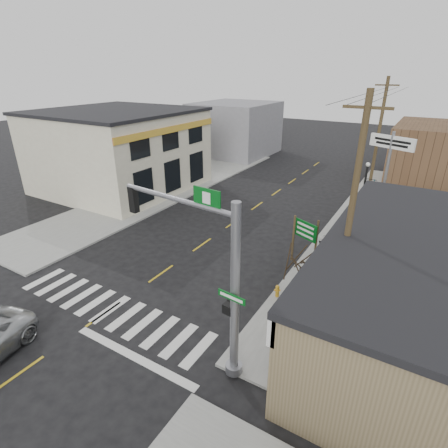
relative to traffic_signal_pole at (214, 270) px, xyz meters
The scene contains 19 objects.
ground 7.26m from the traffic_signal_pole, behind, with size 140.00×140.00×0.00m, color black.
sidewalk_right 13.92m from the traffic_signal_pole, 76.78° to the left, with size 6.00×38.00×0.13m, color gray.
sidewalk_left 20.20m from the traffic_signal_pole, 139.11° to the left, with size 6.00×38.00×0.13m, color gray.
center_line 10.77m from the traffic_signal_pole, 126.84° to the left, with size 0.12×56.00×0.01m, color gold.
crosswalk 7.27m from the traffic_signal_pole, behind, with size 11.00×2.20×0.01m, color silver.
left_building 23.55m from the traffic_signal_pole, 143.65° to the left, with size 12.00×12.00×6.80m, color beige.
bldg_distant_right 30.59m from the traffic_signal_pole, 78.59° to the left, with size 8.00×10.00×5.60m, color brown.
bldg_distant_left 36.19m from the traffic_signal_pole, 117.96° to the left, with size 9.00×10.00×6.40m, color gray.
traffic_signal_pole is the anchor object (origin of this frame).
guide_sign 9.03m from the traffic_signal_pole, 87.76° to the left, with size 1.59×0.13×2.78m.
fire_hydrant 6.29m from the traffic_signal_pole, 85.98° to the left, with size 0.20×0.20×0.63m.
ped_crossing_sign 10.52m from the traffic_signal_pole, 77.79° to the left, with size 1.04×0.07×2.67m.
lamp_post 14.02m from the traffic_signal_pole, 80.51° to the left, with size 0.65×0.51×4.98m.
dance_center_sign 17.08m from the traffic_signal_pole, 79.73° to the left, with size 3.04×0.19×6.45m.
bare_tree 4.07m from the traffic_signal_pole, 62.04° to the left, with size 2.15×2.15×4.30m.
shrub_front 5.66m from the traffic_signal_pole, 66.75° to the left, with size 1.41×1.41×1.06m, color #183A1B.
shrub_back 10.37m from the traffic_signal_pole, 76.76° to the left, with size 1.21×1.21×0.91m, color black.
utility_pole_near 5.86m from the traffic_signal_pole, 56.76° to the left, with size 1.65×0.25×9.51m.
utility_pole_far 21.61m from the traffic_signal_pole, 85.90° to the left, with size 1.68×0.25×9.64m.
Camera 1 is at (11.29, -8.25, 10.21)m, focal length 28.00 mm.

